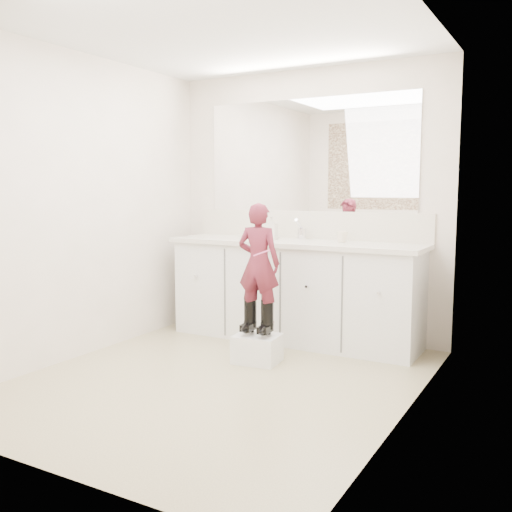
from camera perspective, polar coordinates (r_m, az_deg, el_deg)
The scene contains 19 objects.
floor at distance 4.12m, azimuth -3.68°, elevation -12.27°, with size 3.00×3.00×0.00m, color #837655.
ceiling at distance 4.04m, azimuth -3.96°, elevation 21.92°, with size 3.00×3.00×0.00m, color white.
wall_back at distance 5.22m, azimuth 5.21°, elevation 5.17°, with size 2.60×2.60×0.00m, color beige.
wall_front at distance 2.77m, azimuth -21.01°, elevation 3.32°, with size 2.60×2.60×0.00m, color beige.
wall_left at distance 4.73m, azimuth -17.19°, elevation 4.73°, with size 3.00×3.00×0.00m, color beige.
wall_right at distance 3.37m, azimuth 15.09°, elevation 4.08°, with size 3.00×3.00×0.00m, color beige.
vanity_cabinet at distance 5.05m, azimuth 3.84°, elevation -3.71°, with size 2.20×0.55×0.85m, color silver.
countertop at distance 4.98m, azimuth 3.81°, elevation 1.30°, with size 2.28×0.58×0.04m, color beige.
backsplash at distance 5.22m, azimuth 5.12°, elevation 3.14°, with size 2.28×0.03×0.25m, color beige.
mirror at distance 5.22m, azimuth 5.21°, elevation 10.01°, with size 2.00×0.02×1.00m, color white.
dot_panel at distance 2.78m, azimuth -21.25°, elevation 12.61°, with size 2.00×0.01×1.20m, color #472819.
faucet at distance 5.12m, azimuth 4.61°, elevation 2.23°, with size 0.08×0.08×0.10m, color silver.
cup at distance 4.89m, azimuth 8.58°, elevation 1.91°, with size 0.10×0.10×0.09m, color beige.
soap_bottle at distance 5.09m, azimuth 1.57°, elevation 2.83°, with size 0.09×0.10×0.21m, color beige.
step_stool at distance 4.48m, azimuth 0.14°, elevation -9.24°, with size 0.34×0.28×0.22m, color white.
boot_left at distance 4.47m, azimuth -0.58°, elevation -5.99°, with size 0.10×0.19×0.28m, color black, non-canonical shape.
boot_right at distance 4.40m, azimuth 1.12°, elevation -6.20°, with size 0.10×0.19×0.28m, color black, non-canonical shape.
toddler at distance 4.36m, azimuth 0.27°, elevation -0.71°, with size 0.34×0.22×0.92m, color #9B2F4C.
toothbrush at distance 4.25m, azimuth 0.57°, elevation 0.30°, with size 0.01×0.01×0.14m, color #E75A99.
Camera 1 is at (2.12, -3.27, 1.35)m, focal length 40.00 mm.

